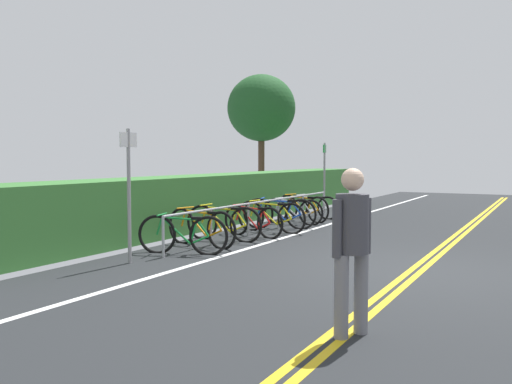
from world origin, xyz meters
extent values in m
cube|color=#232628|center=(0.00, 0.00, -0.03)|extent=(39.26, 10.02, 0.05)
cube|color=gold|center=(0.00, -0.08, 0.00)|extent=(35.34, 0.10, 0.00)
cube|color=gold|center=(0.00, 0.08, 0.00)|extent=(35.34, 0.10, 0.00)
cube|color=white|center=(0.00, 3.28, 0.00)|extent=(35.34, 0.12, 0.00)
cylinder|color=#9EA0A5|center=(-0.96, 4.10, 0.36)|extent=(0.05, 0.05, 0.71)
cylinder|color=#9EA0A5|center=(0.56, 4.10, 0.36)|extent=(0.05, 0.05, 0.71)
cylinder|color=#9EA0A5|center=(2.08, 4.10, 0.36)|extent=(0.05, 0.05, 0.71)
cylinder|color=#9EA0A5|center=(3.59, 4.10, 0.36)|extent=(0.05, 0.05, 0.71)
cylinder|color=#9EA0A5|center=(5.11, 4.10, 0.36)|extent=(0.05, 0.05, 0.71)
cylinder|color=#9EA0A5|center=(6.63, 4.10, 0.36)|extent=(0.05, 0.05, 0.71)
cylinder|color=#9EA0A5|center=(2.84, 4.10, 0.71)|extent=(7.59, 0.04, 0.04)
torus|color=black|center=(-0.63, 4.49, 0.34)|extent=(0.26, 0.71, 0.73)
torus|color=black|center=(-0.35, 3.56, 0.34)|extent=(0.26, 0.71, 0.73)
cylinder|color=#198C38|center=(-0.52, 4.14, 0.42)|extent=(0.19, 0.54, 0.50)
cylinder|color=#198C38|center=(-0.50, 4.08, 0.64)|extent=(0.22, 0.64, 0.07)
cylinder|color=#198C38|center=(-0.43, 3.83, 0.40)|extent=(0.08, 0.16, 0.45)
cylinder|color=#198C38|center=(-0.40, 3.73, 0.26)|extent=(0.14, 0.35, 0.18)
cylinder|color=#198C38|center=(-0.38, 3.67, 0.48)|extent=(0.10, 0.24, 0.31)
cylinder|color=#198C38|center=(-0.61, 4.45, 0.49)|extent=(0.07, 0.14, 0.33)
cube|color=black|center=(-0.41, 3.77, 0.65)|extent=(0.13, 0.21, 0.05)
cylinder|color=#198C38|center=(-0.60, 4.40, 0.70)|extent=(0.45, 0.16, 0.03)
torus|color=black|center=(0.52, 4.77, 0.35)|extent=(0.20, 0.75, 0.75)
torus|color=black|center=(0.32, 3.71, 0.35)|extent=(0.20, 0.75, 0.75)
cylinder|color=orange|center=(0.44, 4.37, 0.43)|extent=(0.15, 0.61, 0.51)
cylinder|color=orange|center=(0.43, 4.30, 0.66)|extent=(0.18, 0.73, 0.07)
cylinder|color=orange|center=(0.37, 4.01, 0.42)|extent=(0.07, 0.18, 0.46)
cylinder|color=orange|center=(0.35, 3.89, 0.27)|extent=(0.11, 0.39, 0.19)
cylinder|color=orange|center=(0.34, 3.82, 0.49)|extent=(0.09, 0.27, 0.32)
cylinder|color=orange|center=(0.51, 4.72, 0.51)|extent=(0.06, 0.15, 0.34)
cube|color=black|center=(0.36, 3.94, 0.67)|extent=(0.12, 0.21, 0.05)
cylinder|color=orange|center=(0.50, 4.66, 0.73)|extent=(0.46, 0.11, 0.03)
torus|color=black|center=(1.23, 4.75, 0.35)|extent=(0.07, 0.76, 0.76)
torus|color=black|center=(1.25, 3.70, 0.35)|extent=(0.07, 0.76, 0.76)
cylinder|color=yellow|center=(1.24, 4.36, 0.44)|extent=(0.05, 0.60, 0.52)
cylinder|color=yellow|center=(1.24, 4.29, 0.67)|extent=(0.05, 0.72, 0.07)
cylinder|color=yellow|center=(1.25, 4.00, 0.42)|extent=(0.04, 0.17, 0.47)
cylinder|color=yellow|center=(1.25, 3.89, 0.27)|extent=(0.04, 0.38, 0.19)
cylinder|color=yellow|center=(1.25, 3.82, 0.50)|extent=(0.04, 0.26, 0.32)
cylinder|color=yellow|center=(1.23, 4.70, 0.52)|extent=(0.04, 0.14, 0.34)
cube|color=black|center=(1.25, 3.93, 0.68)|extent=(0.08, 0.20, 0.05)
cylinder|color=yellow|center=(1.23, 4.65, 0.73)|extent=(0.46, 0.04, 0.03)
torus|color=black|center=(2.14, 4.43, 0.33)|extent=(0.19, 0.71, 0.71)
torus|color=black|center=(1.95, 3.50, 0.33)|extent=(0.19, 0.71, 0.71)
cylinder|color=red|center=(2.07, 4.08, 0.41)|extent=(0.14, 0.54, 0.48)
cylinder|color=red|center=(2.05, 4.02, 0.62)|extent=(0.16, 0.64, 0.07)
cylinder|color=red|center=(2.00, 3.76, 0.39)|extent=(0.07, 0.16, 0.43)
cylinder|color=red|center=(1.98, 3.66, 0.25)|extent=(0.10, 0.35, 0.18)
cylinder|color=red|center=(1.97, 3.60, 0.47)|extent=(0.08, 0.24, 0.30)
cylinder|color=red|center=(2.13, 4.38, 0.48)|extent=(0.06, 0.13, 0.32)
cube|color=black|center=(1.99, 3.70, 0.63)|extent=(0.12, 0.21, 0.05)
cylinder|color=red|center=(2.12, 4.34, 0.69)|extent=(0.46, 0.12, 0.03)
torus|color=black|center=(2.94, 4.50, 0.34)|extent=(0.11, 0.74, 0.74)
torus|color=black|center=(2.86, 3.41, 0.34)|extent=(0.11, 0.74, 0.74)
cylinder|color=yellow|center=(2.91, 4.09, 0.43)|extent=(0.08, 0.63, 0.51)
cylinder|color=yellow|center=(2.90, 4.02, 0.65)|extent=(0.09, 0.75, 0.07)
cylinder|color=yellow|center=(2.88, 3.72, 0.41)|extent=(0.05, 0.18, 0.45)
cylinder|color=yellow|center=(2.87, 3.60, 0.26)|extent=(0.06, 0.40, 0.19)
cylinder|color=yellow|center=(2.87, 3.53, 0.49)|extent=(0.06, 0.27, 0.31)
cylinder|color=yellow|center=(2.93, 4.45, 0.50)|extent=(0.05, 0.15, 0.34)
cube|color=black|center=(2.88, 3.65, 0.66)|extent=(0.09, 0.21, 0.05)
cylinder|color=yellow|center=(2.93, 4.39, 0.72)|extent=(0.46, 0.06, 0.03)
torus|color=black|center=(3.44, 4.57, 0.35)|extent=(0.27, 0.75, 0.76)
torus|color=black|center=(3.73, 3.55, 0.35)|extent=(0.27, 0.75, 0.76)
cylinder|color=#1947B7|center=(3.55, 4.19, 0.44)|extent=(0.20, 0.59, 0.52)
cylinder|color=#1947B7|center=(3.57, 4.12, 0.67)|extent=(0.24, 0.70, 0.07)
cylinder|color=#1947B7|center=(3.65, 3.84, 0.42)|extent=(0.08, 0.18, 0.47)
cylinder|color=#1947B7|center=(3.68, 3.73, 0.27)|extent=(0.14, 0.38, 0.19)
cylinder|color=#1947B7|center=(3.70, 3.66, 0.50)|extent=(0.11, 0.26, 0.32)
cylinder|color=#1947B7|center=(3.45, 4.52, 0.52)|extent=(0.07, 0.14, 0.35)
cube|color=black|center=(3.67, 3.77, 0.68)|extent=(0.13, 0.21, 0.05)
cylinder|color=#1947B7|center=(3.47, 4.46, 0.74)|extent=(0.45, 0.16, 0.03)
torus|color=black|center=(4.57, 4.65, 0.32)|extent=(0.07, 0.69, 0.69)
torus|color=black|center=(4.55, 3.63, 0.32)|extent=(0.07, 0.69, 0.69)
cylinder|color=silver|center=(4.56, 4.27, 0.40)|extent=(0.04, 0.58, 0.47)
cylinder|color=silver|center=(4.56, 4.20, 0.60)|extent=(0.05, 0.69, 0.07)
cylinder|color=silver|center=(4.56, 3.92, 0.38)|extent=(0.04, 0.17, 0.42)
cylinder|color=silver|center=(4.55, 3.81, 0.25)|extent=(0.04, 0.37, 0.18)
cylinder|color=silver|center=(4.55, 3.75, 0.45)|extent=(0.04, 0.25, 0.29)
cylinder|color=silver|center=(4.57, 4.60, 0.47)|extent=(0.04, 0.14, 0.31)
cube|color=black|center=(4.56, 3.86, 0.62)|extent=(0.08, 0.20, 0.05)
cylinder|color=silver|center=(4.56, 4.55, 0.67)|extent=(0.46, 0.03, 0.03)
torus|color=black|center=(5.41, 4.69, 0.34)|extent=(0.26, 0.72, 0.74)
torus|color=black|center=(5.11, 3.66, 0.34)|extent=(0.26, 0.72, 0.74)
cylinder|color=orange|center=(5.30, 4.31, 0.43)|extent=(0.21, 0.60, 0.50)
cylinder|color=orange|center=(5.28, 4.24, 0.65)|extent=(0.24, 0.72, 0.07)
cylinder|color=orange|center=(5.19, 3.95, 0.41)|extent=(0.08, 0.18, 0.45)
cylinder|color=orange|center=(5.16, 3.84, 0.26)|extent=(0.15, 0.39, 0.19)
cylinder|color=orange|center=(5.14, 3.77, 0.49)|extent=(0.11, 0.26, 0.31)
cylinder|color=orange|center=(5.40, 4.64, 0.50)|extent=(0.07, 0.15, 0.33)
cube|color=black|center=(5.17, 3.89, 0.66)|extent=(0.13, 0.21, 0.05)
cylinder|color=orange|center=(5.38, 4.59, 0.71)|extent=(0.45, 0.16, 0.03)
torus|color=black|center=(6.19, 4.72, 0.31)|extent=(0.15, 0.68, 0.68)
torus|color=black|center=(6.04, 3.74, 0.31)|extent=(0.15, 0.68, 0.68)
cylinder|color=silver|center=(6.13, 4.35, 0.39)|extent=(0.12, 0.57, 0.46)
cylinder|color=silver|center=(6.12, 4.29, 0.59)|extent=(0.13, 0.68, 0.07)
cylinder|color=silver|center=(6.08, 4.02, 0.37)|extent=(0.06, 0.17, 0.42)
cylinder|color=silver|center=(6.07, 3.91, 0.24)|extent=(0.09, 0.36, 0.17)
cylinder|color=silver|center=(6.06, 3.84, 0.44)|extent=(0.07, 0.25, 0.29)
cylinder|color=silver|center=(6.18, 4.67, 0.46)|extent=(0.05, 0.14, 0.31)
cube|color=black|center=(6.08, 3.95, 0.61)|extent=(0.11, 0.21, 0.05)
cylinder|color=silver|center=(6.17, 4.62, 0.66)|extent=(0.46, 0.09, 0.03)
cylinder|color=slate|center=(-3.60, -0.06, 0.40)|extent=(0.14, 0.14, 0.81)
cylinder|color=slate|center=(-3.36, -0.18, 0.40)|extent=(0.14, 0.14, 0.81)
cylinder|color=#3F3F47|center=(-3.48, -0.12, 1.09)|extent=(0.32, 0.32, 0.57)
sphere|color=beige|center=(-3.48, -0.12, 1.52)|extent=(0.22, 0.22, 0.22)
cylinder|color=#3F3F47|center=(-3.66, -0.03, 1.06)|extent=(0.09, 0.09, 0.55)
cylinder|color=#3F3F47|center=(-3.30, -0.20, 1.06)|extent=(0.09, 0.09, 0.55)
cylinder|color=gray|center=(-1.61, 4.28, 1.10)|extent=(0.06, 0.06, 2.20)
cube|color=white|center=(-1.61, 4.28, 2.02)|extent=(0.36, 0.06, 0.24)
cylinder|color=gray|center=(7.40, 4.37, 1.09)|extent=(0.06, 0.06, 2.18)
cube|color=#198C33|center=(7.40, 4.37, 2.00)|extent=(0.36, 0.09, 0.24)
cube|color=#387533|center=(4.34, 6.02, 0.64)|extent=(16.59, 1.35, 1.28)
cylinder|color=#473323|center=(10.55, 8.20, 1.25)|extent=(0.25, 0.25, 2.49)
ellipsoid|color=#1C4C21|center=(10.55, 8.20, 3.65)|extent=(2.63, 2.63, 2.57)
camera|label=1|loc=(-8.58, -1.80, 1.73)|focal=38.97mm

